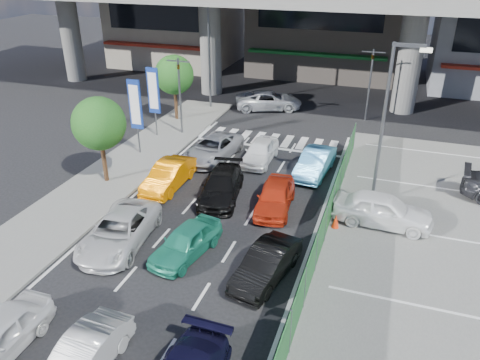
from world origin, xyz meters
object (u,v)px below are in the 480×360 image
(hatch_black_mid_right, at_px, (266,264))
(sedan_black_mid, at_px, (221,186))
(signboard_far, at_px, (154,93))
(parked_sedan_white, at_px, (383,210))
(traffic_light_right, at_px, (372,67))
(street_lamp_right, at_px, (388,115))
(hatch_white_back_mid, at_px, (82,358))
(sedan_white_front_mid, at_px, (260,151))
(crossing_wagon_silver, at_px, (269,100))
(signboard_near, at_px, (135,107))
(taxi_teal_mid, at_px, (186,242))
(tree_near, at_px, (99,124))
(taxi_orange_left, at_px, (169,175))
(street_lamp_left, at_px, (211,47))
(kei_truck_front_right, at_px, (315,163))
(traffic_light_left, at_px, (179,78))
(wagon_silver_front_left, at_px, (213,148))
(taxi_orange_right, at_px, (275,196))
(sedan_white_mid_left, at_px, (119,231))
(tree_far, at_px, (174,75))
(traffic_cone, at_px, (336,221))

(hatch_black_mid_right, relative_size, sedan_black_mid, 0.86)
(signboard_far, bearing_deg, parked_sedan_white, -23.88)
(parked_sedan_white, bearing_deg, traffic_light_right, 10.73)
(street_lamp_right, relative_size, hatch_white_back_mid, 2.10)
(sedan_white_front_mid, distance_m, crossing_wagon_silver, 10.11)
(signboard_near, bearing_deg, taxi_teal_mid, -50.66)
(tree_near, bearing_deg, taxi_orange_left, 9.14)
(street_lamp_left, bearing_deg, kei_truck_front_right, -43.08)
(signboard_near, xyz_separation_m, kei_truck_front_right, (10.82, 0.71, -2.37))
(taxi_teal_mid, bearing_deg, traffic_light_left, 127.16)
(wagon_silver_front_left, bearing_deg, kei_truck_front_right, 5.94)
(taxi_teal_mid, bearing_deg, signboard_near, 140.66)
(taxi_orange_left, relative_size, crossing_wagon_silver, 0.81)
(signboard_far, height_order, sedan_white_front_mid, signboard_far)
(traffic_light_left, xyz_separation_m, hatch_black_mid_right, (9.77, -13.17, -3.29))
(taxi_orange_right, distance_m, wagon_silver_front_left, 6.95)
(wagon_silver_front_left, bearing_deg, hatch_white_back_mid, -75.04)
(traffic_light_left, distance_m, kei_truck_front_right, 10.85)
(hatch_white_back_mid, bearing_deg, hatch_black_mid_right, 59.17)
(tree_near, xyz_separation_m, sedan_white_mid_left, (3.94, -4.99, -2.70))
(street_lamp_left, relative_size, crossing_wagon_silver, 1.54)
(signboard_far, xyz_separation_m, taxi_orange_left, (4.13, -6.43, -2.37))
(hatch_white_back_mid, bearing_deg, sedan_white_mid_left, 114.54)
(traffic_light_right, distance_m, taxi_orange_right, 15.50)
(tree_far, bearing_deg, sedan_white_mid_left, -72.97)
(traffic_light_left, height_order, sedan_white_mid_left, traffic_light_left)
(sedan_white_mid_left, bearing_deg, signboard_far, 104.20)
(taxi_orange_right, relative_size, wagon_silver_front_left, 0.84)
(sedan_white_front_mid, relative_size, traffic_cone, 5.83)
(taxi_orange_left, bearing_deg, traffic_light_left, 110.40)
(sedan_white_mid_left, relative_size, traffic_cone, 7.36)
(tree_far, distance_m, hatch_white_back_mid, 23.23)
(traffic_light_left, distance_m, traffic_cone, 15.08)
(taxi_teal_mid, relative_size, kei_truck_front_right, 0.92)
(street_lamp_left, height_order, taxi_orange_left, street_lamp_left)
(sedan_white_mid_left, height_order, hatch_black_mid_right, sedan_white_mid_left)
(hatch_white_back_mid, relative_size, parked_sedan_white, 0.85)
(sedan_white_front_mid, bearing_deg, parked_sedan_white, -34.65)
(tree_near, bearing_deg, sedan_white_front_mid, 36.44)
(signboard_far, relative_size, parked_sedan_white, 1.05)
(crossing_wagon_silver, bearing_deg, parked_sedan_white, -168.14)
(taxi_orange_right, bearing_deg, traffic_light_left, 132.64)
(signboard_near, xyz_separation_m, crossing_wagon_silver, (5.16, 11.18, -2.34))
(traffic_light_right, distance_m, traffic_cone, 16.09)
(parked_sedan_white, bearing_deg, taxi_teal_mid, 126.43)
(tree_near, height_order, traffic_cone, tree_near)
(tree_near, relative_size, parked_sedan_white, 1.07)
(sedan_black_mid, relative_size, traffic_cone, 6.79)
(sedan_black_mid, height_order, crossing_wagon_silver, crossing_wagon_silver)
(sedan_white_mid_left, relative_size, taxi_teal_mid, 1.30)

